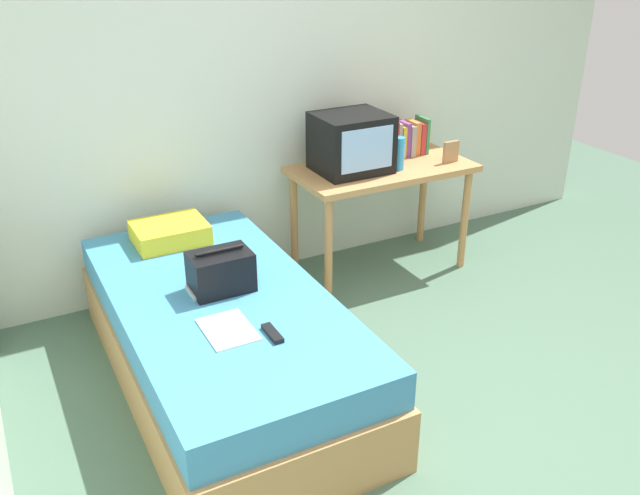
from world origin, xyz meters
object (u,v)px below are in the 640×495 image
(water_bottle, at_px, (399,154))
(tv, at_px, (351,143))
(desk, at_px, (382,180))
(remote_silver, at_px, (194,293))
(handbag, at_px, (221,272))
(magazine, at_px, (228,330))
(book_row, at_px, (405,138))
(pillow, at_px, (170,233))
(bed, at_px, (223,340))
(remote_dark, at_px, (272,333))
(picture_frame, at_px, (451,152))

(water_bottle, bearing_deg, tv, 156.10)
(desk, xyz_separation_m, remote_silver, (-1.49, -0.65, -0.12))
(handbag, height_order, magazine, handbag)
(water_bottle, bearing_deg, book_row, 48.38)
(desk, xyz_separation_m, pillow, (-1.41, -0.00, -0.08))
(bed, distance_m, remote_silver, 0.30)
(tv, bearing_deg, pillow, -178.95)
(desk, bearing_deg, water_bottle, -62.00)
(remote_dark, bearing_deg, tv, 47.63)
(tv, xyz_separation_m, magazine, (-1.24, -1.05, -0.40))
(handbag, bearing_deg, remote_dark, -84.14)
(bed, relative_size, handbag, 6.67)
(water_bottle, xyz_separation_m, handbag, (-1.41, -0.57, -0.23))
(water_bottle, distance_m, magazine, 1.81)
(tv, distance_m, picture_frame, 0.68)
(desk, height_order, pillow, desk)
(tv, bearing_deg, magazine, -139.64)
(magazine, bearing_deg, book_row, 34.02)
(bed, distance_m, magazine, 0.42)
(bed, xyz_separation_m, water_bottle, (1.44, 0.61, 0.59))
(book_row, relative_size, remote_dark, 1.82)
(handbag, height_order, remote_dark, handbag)
(bed, relative_size, book_row, 7.04)
(desk, xyz_separation_m, remote_dark, (-1.30, -1.16, -0.12))
(remote_dark, relative_size, remote_silver, 1.08)
(desk, height_order, picture_frame, picture_frame)
(tv, bearing_deg, remote_silver, -152.11)
(pillow, xyz_separation_m, remote_silver, (-0.08, -0.65, -0.04))
(handbag, bearing_deg, water_bottle, 21.88)
(water_bottle, relative_size, picture_frame, 1.48)
(remote_dark, bearing_deg, remote_silver, 110.32)
(picture_frame, distance_m, handbag, 1.87)
(book_row, height_order, handbag, book_row)
(water_bottle, bearing_deg, desk, 118.00)
(tv, relative_size, picture_frame, 3.13)
(water_bottle, bearing_deg, bed, -156.83)
(picture_frame, xyz_separation_m, pillow, (-1.85, 0.14, -0.24))
(handbag, bearing_deg, picture_frame, 16.40)
(desk, distance_m, remote_dark, 1.75)
(desk, height_order, water_bottle, water_bottle)
(desk, bearing_deg, magazine, -144.75)
(book_row, bearing_deg, picture_frame, -58.04)
(remote_silver, bearing_deg, tv, 27.89)
(handbag, xyz_separation_m, remote_silver, (-0.14, 0.02, -0.09))
(water_bottle, height_order, picture_frame, water_bottle)
(water_bottle, bearing_deg, remote_silver, -160.46)
(bed, bearing_deg, desk, 27.45)
(remote_silver, bearing_deg, water_bottle, 19.54)
(water_bottle, height_order, pillow, water_bottle)
(remote_dark, xyz_separation_m, remote_silver, (-0.19, 0.51, 0.00))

